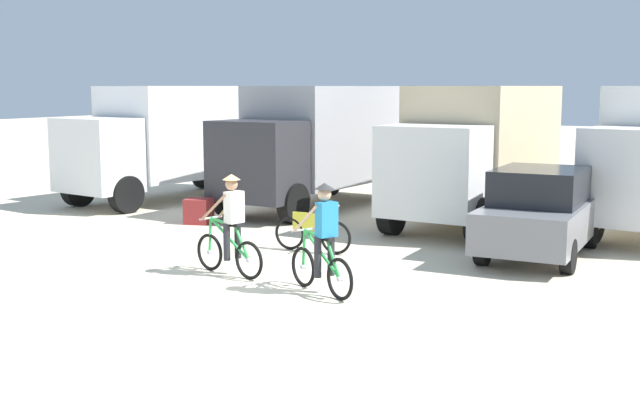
{
  "coord_description": "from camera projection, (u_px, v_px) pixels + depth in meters",
  "views": [
    {
      "loc": [
        7.49,
        -10.63,
        3.33
      ],
      "look_at": [
        0.18,
        3.29,
        1.1
      ],
      "focal_mm": 44.88,
      "sensor_mm": 36.0,
      "label": 1
    }
  ],
  "objects": [
    {
      "name": "cyclist_cowboy_hat",
      "position": [
        323.0,
        243.0,
        12.85
      ],
      "size": [
        1.56,
        0.89,
        1.82
      ],
      "color": "black",
      "rests_on": "ground"
    },
    {
      "name": "supply_crate",
      "position": [
        199.0,
        211.0,
        19.61
      ],
      "size": [
        0.74,
        0.73,
        0.61
      ],
      "primitive_type": "cube",
      "rotation": [
        0.0,
        0.0,
        1.84
      ],
      "color": "#9E2D2D",
      "rests_on": "ground"
    },
    {
      "name": "bicycle_spare",
      "position": [
        313.0,
        233.0,
        16.2
      ],
      "size": [
        1.73,
        0.5,
        0.97
      ],
      "color": "black",
      "rests_on": "ground"
    },
    {
      "name": "box_truck_tan_camper",
      "position": [
        478.0,
        146.0,
        19.73
      ],
      "size": [
        2.74,
        6.87,
        3.35
      ],
      "color": "#CCB78E",
      "rests_on": "ground"
    },
    {
      "name": "sedan_parked",
      "position": [
        540.0,
        212.0,
        15.71
      ],
      "size": [
        1.82,
        4.22,
        1.76
      ],
      "color": "slate",
      "rests_on": "ground"
    },
    {
      "name": "box_truck_avon_van",
      "position": [
        174.0,
        136.0,
        23.77
      ],
      "size": [
        3.35,
        7.03,
        3.35
      ],
      "color": "white",
      "rests_on": "ground"
    },
    {
      "name": "ground_plane",
      "position": [
        219.0,
        290.0,
        13.24
      ],
      "size": [
        120.0,
        120.0,
        0.0
      ],
      "primitive_type": "plane",
      "color": "beige"
    },
    {
      "name": "box_truck_grey_hauler",
      "position": [
        318.0,
        140.0,
        22.18
      ],
      "size": [
        2.9,
        6.92,
        3.35
      ],
      "color": "#9E9EA3",
      "rests_on": "ground"
    },
    {
      "name": "cyclist_orange_shirt",
      "position": [
        231.0,
        229.0,
        14.13
      ],
      "size": [
        1.69,
        0.62,
        1.82
      ],
      "color": "black",
      "rests_on": "ground"
    }
  ]
}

